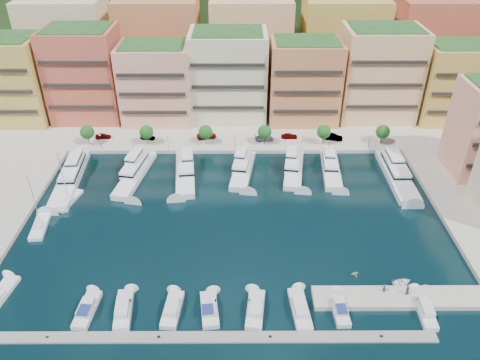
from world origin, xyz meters
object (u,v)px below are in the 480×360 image
at_px(tree_0, 87,132).
at_px(yacht_1, 136,172).
at_px(yacht_3, 243,167).
at_px(sailboat_2, 68,201).
at_px(car_2, 207,136).
at_px(sailboat_0, 0,295).
at_px(lamppost_2, 235,139).
at_px(person_0, 384,288).
at_px(cruiser_1, 87,310).
at_px(sailboat_1, 40,226).
at_px(lamppost_0, 100,139).
at_px(tender_1, 355,273).
at_px(lamppost_3, 302,139).
at_px(cruiser_5, 255,310).
at_px(person_1, 407,290).
at_px(yacht_4, 294,168).
at_px(cruiser_7, 340,309).
at_px(yacht_2, 185,170).
at_px(cruiser_6, 300,309).
at_px(yacht_0, 71,175).
at_px(car_4, 289,136).
at_px(cruiser_2, 123,310).
at_px(tree_5, 383,132).
at_px(tree_4, 324,132).
at_px(tree_1, 146,132).
at_px(tender_3, 426,286).
at_px(car_0, 103,136).
at_px(tender_2, 402,282).
at_px(yacht_5, 331,167).
at_px(yacht_6, 396,172).
at_px(car_3, 264,138).
at_px(cruiser_3, 172,310).
at_px(lamppost_4, 370,139).
at_px(car_5, 333,137).
at_px(lamppost_1, 168,139).
at_px(tree_3, 265,132).
at_px(cruiser_4, 209,310).
at_px(cruiser_9, 424,309).

height_order(tree_0, yacht_1, tree_0).
distance_m(yacht_1, yacht_3, 26.78).
relative_size(sailboat_2, car_2, 2.40).
bearing_deg(sailboat_0, yacht_1, 67.38).
relative_size(lamppost_2, person_0, 2.25).
distance_m(cruiser_1, sailboat_1, 28.25).
distance_m(car_2, person_0, 67.64).
relative_size(lamppost_0, tender_1, 2.77).
xyz_separation_m(lamppost_3, tender_1, (4.65, -47.02, -3.43)).
distance_m(cruiser_5, person_1, 26.80).
relative_size(yacht_4, sailboat_2, 1.36).
distance_m(tree_0, cruiser_7, 82.33).
xyz_separation_m(yacht_2, cruiser_6, (23.80, -44.23, -0.66)).
height_order(yacht_0, sailboat_1, sailboat_1).
distance_m(yacht_0, yacht_2, 27.95).
relative_size(car_4, person_1, 2.31).
relative_size(cruiser_1, cruiser_2, 0.94).
bearing_deg(tree_5, tree_4, 180.00).
relative_size(tree_1, tree_5, 1.00).
relative_size(tender_3, car_0, 0.33).
bearing_deg(sailboat_2, cruiser_1, -68.02).
relative_size(sailboat_1, tender_2, 3.63).
height_order(tree_0, yacht_5, tree_0).
xyz_separation_m(cruiser_5, person_0, (22.77, 3.58, 1.39)).
bearing_deg(car_0, yacht_5, -105.26).
height_order(tree_5, yacht_6, tree_5).
bearing_deg(tender_2, car_3, 4.02).
bearing_deg(car_4, cruiser_5, 167.69).
distance_m(yacht_0, sailboat_0, 38.43).
bearing_deg(cruiser_3, car_0, 113.32).
distance_m(cruiser_5, tender_3, 31.62).
bearing_deg(lamppost_4, sailboat_1, -157.06).
xyz_separation_m(sailboat_2, car_5, (65.44, 28.27, 1.53)).
relative_size(lamppost_2, yacht_5, 0.24).
bearing_deg(person_0, lamppost_0, 29.30).
distance_m(lamppost_1, yacht_4, 34.50).
relative_size(tree_5, cruiser_5, 0.65).
xyz_separation_m(tree_1, sailboat_1, (-17.27, -35.00, -4.43)).
distance_m(tree_3, person_0, 57.65).
bearing_deg(cruiser_5, yacht_4, 76.36).
distance_m(tree_0, car_2, 32.29).
distance_m(cruiser_4, cruiser_5, 7.86).
height_order(car_3, person_0, person_0).
bearing_deg(lamppost_4, cruiser_9, -93.37).
height_order(cruiser_3, car_5, car_5).
bearing_deg(car_0, cruiser_5, -147.00).
relative_size(tree_3, car_0, 1.33).
bearing_deg(lamppost_3, cruiser_6, -96.74).
bearing_deg(person_1, tree_5, -108.44).
xyz_separation_m(yacht_0, cruiser_2, (21.47, -41.98, -0.66)).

